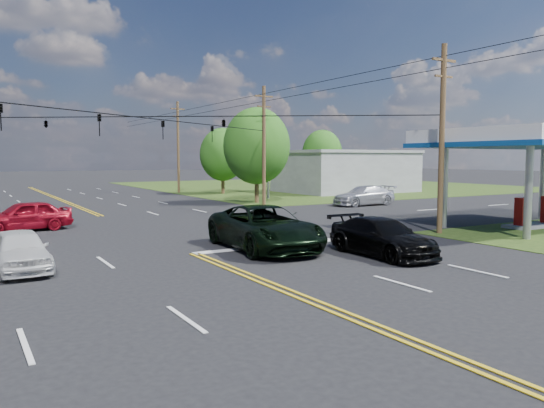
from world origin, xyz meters
TOP-DOWN VIEW (x-y plane):
  - ground at (0.00, 12.00)m, footprint 280.00×280.00m
  - grass_ne at (35.00, 44.00)m, footprint 46.00×48.00m
  - stop_bar at (5.00, 4.00)m, footprint 10.00×0.50m
  - retail_ne at (30.00, 32.00)m, footprint 14.00×10.00m
  - gas_canopy at (19.50, 2.00)m, footprint 12.20×8.20m
  - pole_se at (13.00, 3.00)m, footprint 1.60×0.28m
  - pole_ne at (13.00, 21.00)m, footprint 1.60×0.28m
  - pole_right_far at (13.00, 40.00)m, footprint 1.60×0.28m
  - span_wire_signals at (0.00, 12.00)m, footprint 26.00×18.00m
  - power_lines at (0.00, 10.00)m, footprint 26.04×100.00m
  - tree_right_a at (14.00, 24.00)m, footprint 5.70×5.70m
  - tree_right_b at (16.50, 36.00)m, footprint 4.94×4.94m
  - tree_far_r at (34.00, 42.00)m, footprint 5.32×5.32m
  - pickup_dkgreen at (3.00, 3.50)m, footprint 3.59×6.87m
  - suv_black at (6.27, -0.11)m, footprint 2.20×5.17m
  - pickup_white at (-6.33, 4.00)m, footprint 1.81×4.26m
  - sedan_red at (-5.11, 14.87)m, footprint 4.92×2.53m
  - sedan_far at (20.36, 17.50)m, footprint 5.51×2.26m
  - polesign_ne at (17.00, 27.19)m, footprint 2.08×0.30m

SIDE VIEW (x-z plane):
  - ground at x=0.00m, z-range 0.00..0.00m
  - grass_ne at x=35.00m, z-range -0.01..0.01m
  - stop_bar at x=5.00m, z-range -0.01..0.01m
  - pickup_white at x=-6.33m, z-range 0.00..1.44m
  - suv_black at x=6.27m, z-range 0.00..1.49m
  - sedan_far at x=20.36m, z-range 0.00..1.60m
  - sedan_red at x=-5.11m, z-range 0.00..1.60m
  - pickup_dkgreen at x=3.00m, z-range 0.00..1.85m
  - retail_ne at x=30.00m, z-range 0.00..4.40m
  - tree_right_b at x=16.50m, z-range 0.68..7.76m
  - tree_far_r at x=34.00m, z-range 0.73..8.36m
  - gas_canopy at x=19.50m, z-range 2.04..7.39m
  - tree_right_a at x=14.00m, z-range 0.78..8.96m
  - pole_se at x=13.00m, z-range 0.17..9.67m
  - pole_ne at x=13.00m, z-range 0.17..9.67m
  - pole_right_far at x=13.00m, z-range 0.17..10.17m
  - polesign_ne at x=17.00m, z-range 2.03..9.56m
  - span_wire_signals at x=0.00m, z-range 5.43..6.56m
  - power_lines at x=0.00m, z-range 8.28..8.92m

